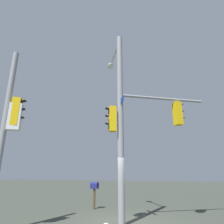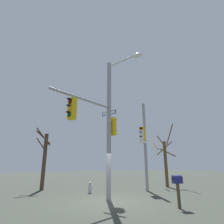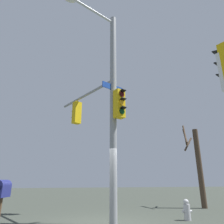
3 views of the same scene
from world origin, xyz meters
TOP-DOWN VIEW (x-y plane):
  - ground_plane at (0.00, 0.00)m, footprint 80.00×80.00m
  - main_signal_pole_assembly at (0.13, 0.31)m, footprint 2.84×5.02m
  - secondary_pole_assembly at (2.60, -3.83)m, footprint 0.52×0.73m
  - mailbox at (-2.58, -2.23)m, footprint 0.32×0.48m

SIDE VIEW (x-z plane):
  - ground_plane at x=0.00m, z-range 0.00..0.00m
  - mailbox at x=-2.58m, z-range 0.40..1.81m
  - secondary_pole_assembly at x=2.60m, z-range 0.32..7.04m
  - main_signal_pole_assembly at x=0.13m, z-range 0.38..8.76m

